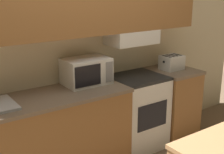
{
  "coord_description": "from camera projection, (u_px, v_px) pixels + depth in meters",
  "views": [
    {
      "loc": [
        -1.62,
        -2.93,
        1.9
      ],
      "look_at": [
        0.05,
        -0.54,
        1.03
      ],
      "focal_mm": 50.0,
      "sensor_mm": 36.0,
      "label": 1
    }
  ],
  "objects": [
    {
      "name": "stove_range",
      "position": [
        137.0,
        112.0,
        3.71
      ],
      "size": [
        0.61,
        0.56,
        0.88
      ],
      "color": "white",
      "rests_on": "ground_plane"
    },
    {
      "name": "microwave",
      "position": [
        86.0,
        71.0,
        3.29
      ],
      "size": [
        0.48,
        0.34,
        0.28
      ],
      "color": "white",
      "rests_on": "lower_counter_main"
    },
    {
      "name": "ground_plane",
      "position": [
        83.0,
        150.0,
        3.73
      ],
      "size": [
        16.0,
        16.0,
        0.0
      ],
      "primitive_type": "plane",
      "color": "#7F664C"
    },
    {
      "name": "toaster",
      "position": [
        172.0,
        62.0,
        3.86
      ],
      "size": [
        0.27,
        0.21,
        0.18
      ],
      "color": "white",
      "rests_on": "lower_counter_right_stub"
    },
    {
      "name": "wall_back",
      "position": [
        83.0,
        29.0,
        3.28
      ],
      "size": [
        5.21,
        0.38,
        2.55
      ],
      "color": "beige",
      "rests_on": "ground_plane"
    },
    {
      "name": "lower_counter_main",
      "position": [
        46.0,
        139.0,
        3.06
      ],
      "size": [
        1.7,
        0.61,
        0.88
      ],
      "color": "#936033",
      "rests_on": "ground_plane"
    },
    {
      "name": "lower_counter_right_stub",
      "position": [
        171.0,
        102.0,
        4.01
      ],
      "size": [
        0.51,
        0.61,
        0.88
      ],
      "color": "#936033",
      "rests_on": "ground_plane"
    }
  ]
}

